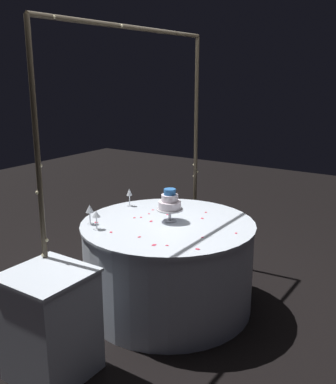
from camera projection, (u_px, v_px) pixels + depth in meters
The scene contains 24 objects.
ground_plane at pixel (168, 305), 3.86m from camera, with size 12.00×12.00×0.00m, color black.
decorative_arch at pixel (134, 131), 3.65m from camera, with size 2.09×0.06×2.31m.
main_table at pixel (168, 265), 3.76m from camera, with size 1.44×1.44×0.76m.
side_table at pixel (51, 324), 2.89m from camera, with size 0.51×0.51×0.73m.
tiered_cake at pixel (170, 203), 3.65m from camera, with size 0.22×0.22×0.28m.
wine_glass_0 at pixel (90, 209), 3.59m from camera, with size 0.07×0.07×0.16m.
wine_glass_1 at pixel (129, 193), 4.09m from camera, with size 0.06×0.06×0.17m.
wine_glass_2 at pixel (96, 215), 3.48m from camera, with size 0.06×0.06×0.15m.
rose_petal_0 at pixel (167, 245), 3.17m from camera, with size 0.02×0.02×0.00m, color #E02D47.
rose_petal_1 at pixel (206, 212), 3.92m from camera, with size 0.03×0.02×0.00m, color #E02D47.
rose_petal_2 at pixel (202, 237), 3.32m from camera, with size 0.03×0.02×0.00m, color #E02D47.
rose_petal_3 at pixel (236, 233), 3.41m from camera, with size 0.03×0.02×0.00m, color #E02D47.
rose_petal_4 at pixel (96, 222), 3.66m from camera, with size 0.04×0.03×0.00m, color #E02D47.
rose_petal_5 at pixel (202, 218), 3.76m from camera, with size 0.03×0.02×0.00m, color #E02D47.
rose_petal_6 at pixel (141, 217), 3.79m from camera, with size 0.03×0.02×0.00m, color #E02D47.
rose_petal_7 at pixel (168, 215), 3.86m from camera, with size 0.03×0.02×0.00m, color #E02D47.
rose_petal_8 at pixel (153, 210), 3.99m from camera, with size 0.03×0.02×0.00m, color #E02D47.
rose_petal_9 at pixel (151, 221), 3.69m from camera, with size 0.04×0.03×0.00m, color #E02D47.
rose_petal_10 at pixel (154, 245), 3.18m from camera, with size 0.04×0.03×0.00m, color #E02D47.
rose_petal_11 at pixel (149, 214), 3.88m from camera, with size 0.02×0.02×0.00m, color #E02D47.
rose_petal_12 at pixel (111, 232), 3.43m from camera, with size 0.03×0.02×0.00m, color #E02D47.
rose_petal_13 at pixel (139, 237), 3.33m from camera, with size 0.03×0.02×0.00m, color #E02D47.
rose_petal_14 at pixel (134, 218), 3.78m from camera, with size 0.03×0.02×0.00m, color #E02D47.
rose_petal_15 at pixel (198, 249), 3.10m from camera, with size 0.04×0.02×0.00m, color #E02D47.
Camera 1 is at (-2.88, -1.93, 1.96)m, focal length 41.51 mm.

